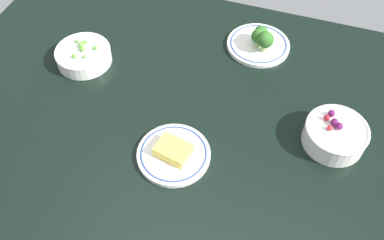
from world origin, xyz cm
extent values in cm
cube|color=black|center=(0.00, 0.00, 2.00)|extent=(149.93, 108.76, 4.00)
cylinder|color=white|center=(-37.81, 12.35, 6.05)|extent=(16.00, 16.00, 4.11)
torus|color=white|center=(-37.81, 12.35, 8.11)|extent=(16.16, 16.16, 0.80)
sphere|color=#599E38|center=(-38.82, 13.71, 8.85)|extent=(1.48, 1.48, 1.48)
sphere|color=#599E38|center=(-37.61, 12.36, 8.90)|extent=(1.59, 1.59, 1.59)
sphere|color=#599E38|center=(-35.71, 9.90, 8.62)|extent=(1.02, 1.02, 1.02)
sphere|color=#599E38|center=(-38.85, 14.64, 8.82)|extent=(1.42, 1.42, 1.42)
sphere|color=#599E38|center=(-40.89, 15.16, 8.66)|extent=(1.10, 1.10, 1.10)
sphere|color=#599E38|center=(-38.39, 9.12, 8.83)|extent=(1.44, 1.44, 1.44)
sphere|color=#599E38|center=(-34.33, 14.20, 8.79)|extent=(1.35, 1.35, 1.35)
sphere|color=#599E38|center=(-38.40, 15.51, 8.71)|extent=(1.20, 1.20, 1.20)
cylinder|color=white|center=(9.51, 35.18, 4.61)|extent=(19.10, 19.10, 1.22)
torus|color=#33478C|center=(9.51, 35.18, 5.22)|extent=(17.31, 17.31, 0.50)
cylinder|color=#9EBC72|center=(9.38, 34.01, 6.26)|extent=(1.58, 1.58, 2.07)
sphere|color=#2D6023|center=(9.38, 34.01, 8.99)|extent=(4.52, 4.52, 4.52)
cylinder|color=#9EBC72|center=(9.30, 36.68, 6.38)|extent=(1.18, 1.18, 2.32)
sphere|color=#2D6023|center=(9.30, 36.68, 8.81)|extent=(3.38, 3.38, 3.38)
cylinder|color=#9EBC72|center=(9.80, 35.59, 6.34)|extent=(1.48, 1.48, 2.25)
sphere|color=#2D6023|center=(9.80, 35.59, 9.06)|extent=(4.24, 4.24, 4.24)
cylinder|color=#9EBC72|center=(11.60, 32.43, 6.45)|extent=(1.77, 1.77, 2.45)
sphere|color=#2D6023|center=(11.60, 32.43, 9.57)|extent=(5.06, 5.06, 5.06)
cylinder|color=white|center=(35.43, 6.22, 6.75)|extent=(15.46, 15.46, 5.50)
torus|color=white|center=(35.43, 6.22, 9.50)|extent=(15.65, 15.65, 0.80)
sphere|color=#59144C|center=(34.28, 7.23, 10.47)|extent=(1.94, 1.94, 1.94)
sphere|color=#B2232D|center=(33.43, 5.25, 10.20)|extent=(1.41, 1.41, 1.41)
sphere|color=maroon|center=(32.35, 8.21, 10.25)|extent=(1.51, 1.51, 1.51)
sphere|color=#59144C|center=(33.27, 9.83, 10.42)|extent=(1.84, 1.84, 1.84)
sphere|color=#59144C|center=(35.50, 6.34, 10.44)|extent=(1.89, 1.89, 1.89)
cylinder|color=white|center=(-1.14, -10.67, 4.63)|extent=(18.19, 18.19, 1.26)
torus|color=#33478C|center=(-1.14, -10.67, 5.26)|extent=(16.51, 16.51, 0.50)
cube|color=#F2D14C|center=(-1.14, -10.67, 6.58)|extent=(9.38, 7.78, 2.64)
camera|label=1|loc=(21.15, -62.40, 90.35)|focal=38.77mm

